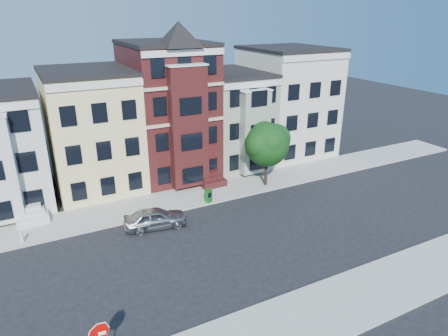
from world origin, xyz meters
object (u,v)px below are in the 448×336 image
parked_car (155,218)px  fire_hydrant (22,238)px  street_tree (267,147)px  newspaper_box (208,196)px

parked_car → fire_hydrant: size_ratio=6.62×
parked_car → street_tree: bearing=-68.2°
street_tree → parked_car: size_ratio=1.56×
newspaper_box → fire_hydrant: (-13.79, 0.18, -0.20)m
parked_car → fire_hydrant: (-8.71, 1.94, -0.28)m
newspaper_box → fire_hydrant: bearing=159.5°
street_tree → parked_car: (-11.14, -2.58, -2.91)m
street_tree → fire_hydrant: 20.11m
street_tree → newspaper_box: (-6.05, -0.81, -2.98)m
street_tree → newspaper_box: bearing=-172.4°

